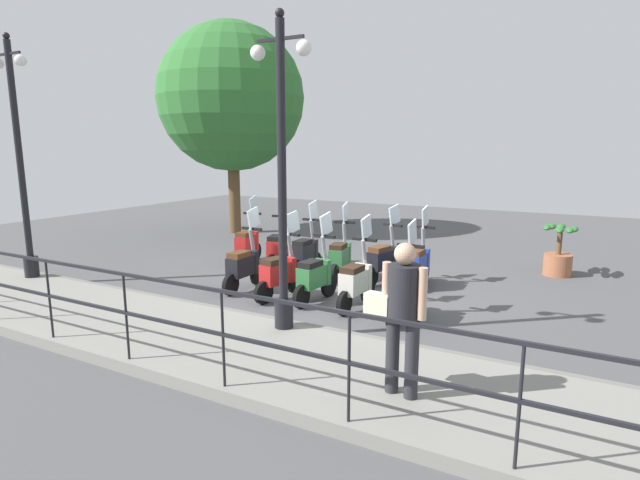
{
  "coord_description": "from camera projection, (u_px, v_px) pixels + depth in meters",
  "views": [
    {
      "loc": [
        -8.06,
        -3.97,
        2.66
      ],
      "look_at": [
        0.2,
        0.5,
        0.9
      ],
      "focal_mm": 28.0,
      "sensor_mm": 36.0,
      "label": 1
    }
  ],
  "objects": [
    {
      "name": "potted_palm",
      "position": [
        558.0,
        254.0,
        10.41
      ],
      "size": [
        1.06,
        0.66,
        1.05
      ],
      "color": "#9E5B3D",
      "rests_on": "ground_plane"
    },
    {
      "name": "scooter_near_4",
      "position": [
        244.0,
        265.0,
        9.32
      ],
      "size": [
        1.23,
        0.44,
        1.54
      ],
      "rotation": [
        0.0,
        0.0,
        -0.01
      ],
      "color": "black",
      "rests_on": "ground_plane"
    },
    {
      "name": "ground_plane",
      "position": [
        338.0,
        291.0,
        9.31
      ],
      "size": [
        28.0,
        28.0,
        0.0
      ],
      "primitive_type": "plane",
      "color": "#4C4C4F"
    },
    {
      "name": "lamp_post_near",
      "position": [
        282.0,
        195.0,
        6.71
      ],
      "size": [
        0.26,
        0.9,
        4.23
      ],
      "color": "black",
      "rests_on": "promenade_walkway"
    },
    {
      "name": "fence_railing",
      "position": [
        171.0,
        308.0,
        5.51
      ],
      "size": [
        0.04,
        16.03,
        1.07
      ],
      "color": "black",
      "rests_on": "promenade_walkway"
    },
    {
      "name": "tree_large",
      "position": [
        231.0,
        98.0,
        14.96
      ],
      "size": [
        4.38,
        4.38,
        6.3
      ],
      "color": "brown",
      "rests_on": "ground_plane"
    },
    {
      "name": "scooter_far_2",
      "position": [
        340.0,
        256.0,
        10.1
      ],
      "size": [
        1.23,
        0.46,
        1.54
      ],
      "rotation": [
        0.0,
        0.0,
        0.16
      ],
      "color": "black",
      "rests_on": "ground_plane"
    },
    {
      "name": "scooter_far_5",
      "position": [
        248.0,
        243.0,
        11.46
      ],
      "size": [
        1.23,
        0.46,
        1.54
      ],
      "rotation": [
        0.0,
        0.0,
        0.16
      ],
      "color": "black",
      "rests_on": "ground_plane"
    },
    {
      "name": "promenade_walkway",
      "position": [
        232.0,
        346.0,
        6.57
      ],
      "size": [
        2.2,
        20.0,
        0.15
      ],
      "color": "gray",
      "rests_on": "ground_plane"
    },
    {
      "name": "scooter_far_1",
      "position": [
        384.0,
        259.0,
        9.8
      ],
      "size": [
        1.21,
        0.52,
        1.54
      ],
      "rotation": [
        0.0,
        0.0,
        -0.26
      ],
      "color": "black",
      "rests_on": "ground_plane"
    },
    {
      "name": "scooter_far_0",
      "position": [
        418.0,
        263.0,
        9.51
      ],
      "size": [
        1.23,
        0.44,
        1.54
      ],
      "rotation": [
        0.0,
        0.0,
        -0.02
      ],
      "color": "black",
      "rests_on": "ground_plane"
    },
    {
      "name": "scooter_near_3",
      "position": [
        280.0,
        272.0,
        8.78
      ],
      "size": [
        1.22,
        0.49,
        1.54
      ],
      "rotation": [
        0.0,
        0.0,
        -0.2
      ],
      "color": "black",
      "rests_on": "ground_plane"
    },
    {
      "name": "scooter_far_3",
      "position": [
        306.0,
        252.0,
        10.48
      ],
      "size": [
        1.23,
        0.44,
        1.54
      ],
      "rotation": [
        0.0,
        0.0,
        0.01
      ],
      "color": "black",
      "rests_on": "ground_plane"
    },
    {
      "name": "pedestrian_with_bag",
      "position": [
        401.0,
        308.0,
        4.98
      ],
      "size": [
        0.37,
        0.66,
        1.59
      ],
      "rotation": [
        0.0,
        0.0,
        -0.16
      ],
      "color": "#28282D",
      "rests_on": "promenade_walkway"
    },
    {
      "name": "scooter_far_4",
      "position": [
        278.0,
        247.0,
        11.0
      ],
      "size": [
        1.21,
        0.52,
        1.54
      ],
      "rotation": [
        0.0,
        0.0,
        0.25
      ],
      "color": "black",
      "rests_on": "ground_plane"
    },
    {
      "name": "scooter_near_0",
      "position": [
        403.0,
        290.0,
        7.69
      ],
      "size": [
        1.23,
        0.44,
        1.54
      ],
      "rotation": [
        0.0,
        0.0,
        -0.02
      ],
      "color": "black",
      "rests_on": "ground_plane"
    },
    {
      "name": "scooter_near_1",
      "position": [
        356.0,
        281.0,
        8.24
      ],
      "size": [
        1.23,
        0.44,
        1.54
      ],
      "rotation": [
        0.0,
        0.0,
        -0.06
      ],
      "color": "black",
      "rests_on": "ground_plane"
    },
    {
      "name": "scooter_near_2",
      "position": [
        315.0,
        275.0,
        8.59
      ],
      "size": [
        1.23,
        0.44,
        1.54
      ],
      "rotation": [
        0.0,
        0.0,
        -0.11
      ],
      "color": "black",
      "rests_on": "ground_plane"
    },
    {
      "name": "lamp_post_far",
      "position": [
        21.0,
        173.0,
        9.42
      ],
      "size": [
        0.26,
        0.9,
        4.54
      ],
      "color": "black",
      "rests_on": "promenade_walkway"
    }
  ]
}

